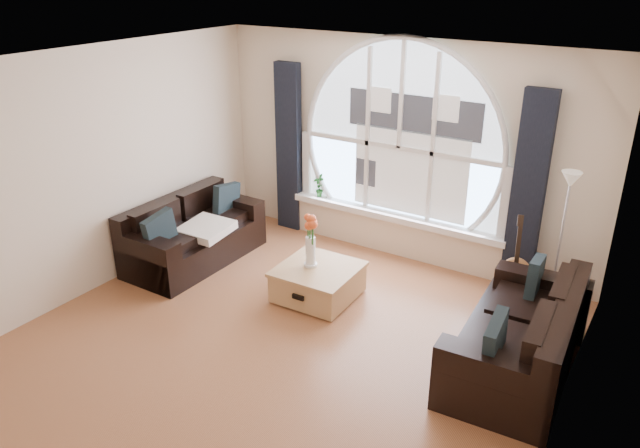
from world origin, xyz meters
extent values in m
cube|color=brown|center=(0.00, 0.00, 0.00)|extent=(5.00, 5.50, 0.01)
cube|color=silver|center=(0.00, 0.00, 2.70)|extent=(5.00, 5.50, 0.01)
cube|color=beige|center=(0.00, 2.75, 1.35)|extent=(5.00, 0.01, 2.70)
cube|color=beige|center=(-2.50, 0.00, 1.35)|extent=(0.01, 5.50, 2.70)
cube|color=beige|center=(2.50, 0.00, 1.35)|extent=(0.01, 5.50, 2.70)
cube|color=silver|center=(2.20, 0.00, 2.35)|extent=(0.92, 5.50, 0.72)
cube|color=silver|center=(0.00, 2.72, 1.62)|extent=(2.60, 0.06, 2.15)
cube|color=white|center=(0.00, 2.65, 0.51)|extent=(2.90, 0.22, 0.08)
cube|color=white|center=(0.00, 2.69, 1.62)|extent=(2.76, 0.08, 2.15)
cube|color=silver|center=(0.15, 2.71, 1.50)|extent=(1.70, 0.02, 1.50)
cube|color=black|center=(-1.60, 2.63, 1.15)|extent=(0.35, 0.12, 2.30)
cube|color=black|center=(1.60, 2.63, 1.15)|extent=(0.35, 0.12, 2.30)
cube|color=black|center=(-2.01, 1.13, 0.40)|extent=(0.89, 1.77, 0.79)
cube|color=black|center=(2.04, 1.05, 0.40)|extent=(1.03, 1.89, 0.82)
cube|color=#AC7D48|center=(-0.20, 1.18, 0.21)|extent=(0.87, 0.87, 0.41)
cube|color=silver|center=(-1.77, 1.09, 0.50)|extent=(0.57, 0.57, 0.10)
cube|color=white|center=(-0.30, 1.17, 0.76)|extent=(0.24, 0.24, 0.70)
cube|color=#B2B2B2|center=(2.07, 2.24, 0.80)|extent=(0.24, 0.24, 1.60)
cube|color=#905D2F|center=(1.66, 2.31, 0.53)|extent=(0.42, 0.35, 1.06)
imported|color=#1E6023|center=(-1.13, 2.65, 0.71)|extent=(0.19, 0.15, 0.32)
camera|label=1|loc=(3.02, -3.85, 3.51)|focal=34.16mm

